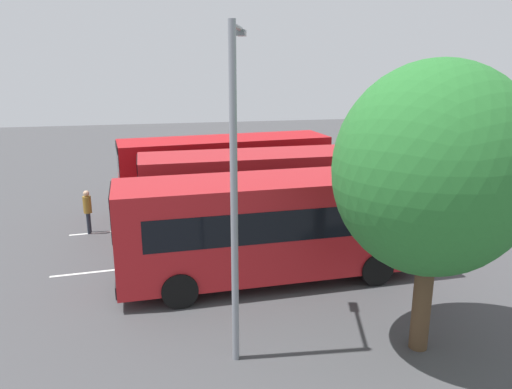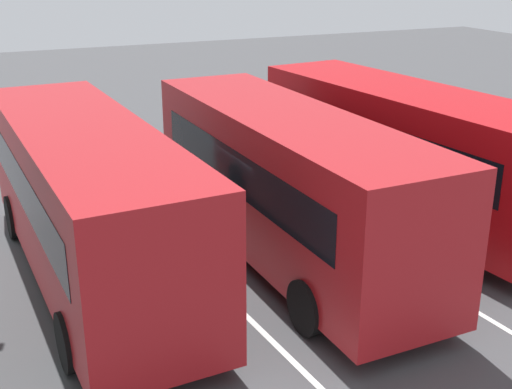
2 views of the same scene
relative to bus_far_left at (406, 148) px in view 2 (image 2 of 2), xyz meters
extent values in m
plane|color=#424244|center=(-0.71, 3.91, -1.81)|extent=(70.74, 70.74, 0.00)
cube|color=#B70C11|center=(-0.03, 0.00, 0.01)|extent=(9.62, 3.45, 2.92)
cube|color=black|center=(4.61, 0.51, 0.80)|extent=(0.35, 2.14, 1.22)
cube|color=black|center=(-0.16, 1.18, 0.36)|extent=(7.87, 0.94, 0.93)
cube|color=black|center=(0.10, -1.18, 0.36)|extent=(7.87, 0.94, 0.93)
cube|color=black|center=(4.63, 0.51, 1.29)|extent=(0.31, 1.95, 0.32)
cube|color=black|center=(4.64, 0.51, -1.23)|extent=(0.34, 2.24, 0.36)
cylinder|color=black|center=(2.84, 1.48, -1.29)|extent=(1.06, 0.39, 1.03)
cylinder|color=black|center=(3.09, -0.83, -1.29)|extent=(1.06, 0.39, 1.03)
cylinder|color=black|center=(-3.15, 0.82, -1.29)|extent=(1.06, 0.39, 1.03)
cube|color=#AD191E|center=(-1.01, 3.85, 0.01)|extent=(9.47, 2.67, 2.92)
cube|color=black|center=(3.65, 3.97, 0.80)|extent=(0.17, 2.15, 1.22)
cube|color=black|center=(-1.04, 5.04, 0.36)|extent=(7.91, 0.28, 0.93)
cube|color=black|center=(-0.98, 2.66, 0.36)|extent=(7.91, 0.28, 0.93)
cube|color=black|center=(3.67, 3.97, 1.29)|extent=(0.15, 1.95, 0.32)
cube|color=black|center=(3.68, 3.97, -1.23)|extent=(0.16, 2.24, 0.36)
cylinder|color=black|center=(1.97, 5.09, -1.29)|extent=(1.04, 0.31, 1.03)
cylinder|color=black|center=(2.03, 2.77, -1.29)|extent=(1.04, 0.31, 1.03)
cylinder|color=black|center=(-4.05, 4.93, -1.29)|extent=(1.04, 0.31, 1.03)
cylinder|color=black|center=(-3.99, 2.62, -1.29)|extent=(1.04, 0.31, 1.03)
cube|color=#AD191E|center=(-0.40, 7.97, 0.01)|extent=(9.52, 2.89, 2.92)
cube|color=black|center=(4.26, 8.20, 0.80)|extent=(0.22, 2.15, 1.22)
cube|color=black|center=(-0.46, 9.16, 0.36)|extent=(7.90, 0.47, 0.93)
cube|color=black|center=(-0.34, 6.79, 0.36)|extent=(7.90, 0.47, 0.93)
cube|color=black|center=(4.28, 8.20, 1.29)|extent=(0.19, 1.95, 0.32)
cube|color=black|center=(4.29, 8.20, -1.23)|extent=(0.21, 2.24, 0.36)
cylinder|color=black|center=(2.55, 9.28, -1.29)|extent=(1.05, 0.33, 1.03)
cylinder|color=black|center=(2.67, 6.96, -1.29)|extent=(1.05, 0.33, 1.03)
cylinder|color=black|center=(-3.46, 8.98, -1.29)|extent=(1.05, 0.33, 1.03)
cylinder|color=black|center=(-3.35, 6.67, -1.29)|extent=(1.05, 0.33, 1.03)
cylinder|color=#232833|center=(5.79, 2.29, -1.38)|extent=(0.13, 0.13, 0.85)
cylinder|color=#232833|center=(5.81, 2.45, -1.38)|extent=(0.13, 0.13, 0.85)
cylinder|color=olive|center=(5.80, 2.37, -0.62)|extent=(0.35, 0.35, 0.67)
sphere|color=tan|center=(5.80, 2.37, -0.16)|extent=(0.23, 0.23, 0.23)
cube|color=silver|center=(-0.71, 1.94, -1.80)|extent=(14.57, 1.25, 0.01)
cube|color=silver|center=(-0.71, 5.88, -1.80)|extent=(14.57, 1.25, 0.01)
camera|label=1|loc=(2.94, 22.21, 5.02)|focal=35.13mm
camera|label=2|loc=(-13.27, 10.05, 4.71)|focal=47.16mm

